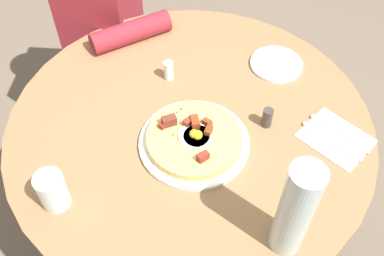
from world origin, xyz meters
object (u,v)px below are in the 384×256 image
object	(u,v)px
water_glass	(53,191)
person_seated	(110,48)
salt_shaker	(169,71)
pepper_shaker	(267,118)
dining_table	(190,159)
knife	(332,141)
pizza_plate	(194,143)
fork	(340,134)
bread_plate	(276,64)
water_bottle	(295,211)
breakfast_pizza	(194,138)

from	to	relation	value
water_glass	person_seated	bearing A→B (deg)	4.93
water_glass	salt_shaker	size ratio (longest dim) A/B	1.69
person_seated	salt_shaker	xyz separation A→B (m)	(-0.40, -0.29, 0.27)
water_glass	pepper_shaker	world-z (taller)	water_glass
dining_table	water_glass	xyz separation A→B (m)	(-0.27, 0.29, 0.23)
person_seated	knife	size ratio (longest dim) A/B	6.31
dining_table	water_glass	size ratio (longest dim) A/B	9.90
pizza_plate	salt_shaker	bearing A→B (deg)	21.27
pizza_plate	knife	size ratio (longest dim) A/B	1.61
fork	salt_shaker	world-z (taller)	salt_shaker
person_seated	bread_plate	world-z (taller)	person_seated
fork	knife	bearing A→B (deg)	90.00
salt_shaker	water_bottle	bearing A→B (deg)	-147.55
pepper_shaker	knife	bearing A→B (deg)	-105.85
dining_table	knife	xyz separation A→B (m)	(-0.04, -0.38, 0.19)
pizza_plate	bread_plate	size ratio (longest dim) A/B	1.83
dining_table	bread_plate	size ratio (longest dim) A/B	6.33
pepper_shaker	pizza_plate	bearing A→B (deg)	113.41
pizza_plate	pepper_shaker	world-z (taller)	pepper_shaker
dining_table	bread_plate	xyz separation A→B (m)	(0.24, -0.24, 0.18)
bread_plate	knife	xyz separation A→B (m)	(-0.29, -0.13, 0.00)
salt_shaker	bread_plate	bearing A→B (deg)	-75.95
breakfast_pizza	person_seated	bearing A→B (deg)	31.10
fork	water_bottle	xyz separation A→B (m)	(-0.32, 0.16, 0.13)
pepper_shaker	breakfast_pizza	bearing A→B (deg)	113.11
dining_table	fork	xyz separation A→B (m)	(-0.01, -0.40, 0.19)
knife	pepper_shaker	distance (m)	0.18
person_seated	water_bottle	xyz separation A→B (m)	(-0.89, -0.61, 0.38)
breakfast_pizza	water_glass	distance (m)	0.37
breakfast_pizza	water_bottle	world-z (taller)	water_bottle
person_seated	bread_plate	xyz separation A→B (m)	(-0.32, -0.61, 0.25)
bread_plate	fork	distance (m)	0.30
knife	salt_shaker	world-z (taller)	salt_shaker
bread_plate	salt_shaker	size ratio (longest dim) A/B	2.64
pizza_plate	water_glass	distance (m)	0.37
fork	salt_shaker	distance (m)	0.51
knife	water_glass	size ratio (longest dim) A/B	1.78
water_glass	water_bottle	bearing A→B (deg)	-96.29
fork	person_seated	bearing A→B (deg)	2.98
person_seated	breakfast_pizza	distance (m)	0.79
dining_table	pepper_shaker	world-z (taller)	pepper_shaker
dining_table	person_seated	world-z (taller)	person_seated
fork	pepper_shaker	distance (m)	0.20
breakfast_pizza	knife	xyz separation A→B (m)	(0.03, -0.36, -0.02)
water_bottle	salt_shaker	bearing A→B (deg)	32.45
person_seated	pizza_plate	world-z (taller)	person_seated
water_glass	breakfast_pizza	bearing A→B (deg)	-57.50
person_seated	fork	xyz separation A→B (m)	(-0.58, -0.77, 0.25)
breakfast_pizza	water_bottle	size ratio (longest dim) A/B	0.89
pizza_plate	breakfast_pizza	world-z (taller)	breakfast_pizza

